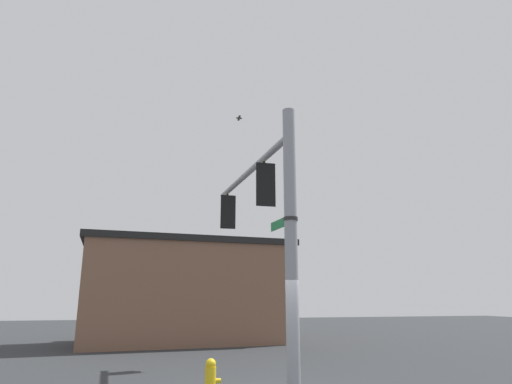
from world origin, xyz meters
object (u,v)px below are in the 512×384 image
object	(u,v)px
traffic_light_nearest_pole	(264,186)
bird_flying	(239,118)
fire_hydrant	(211,378)
street_name_sign	(285,221)
traffic_light_mid_inner	(227,213)

from	to	relation	value
traffic_light_nearest_pole	bird_flying	world-z (taller)	bird_flying
fire_hydrant	street_name_sign	bearing A→B (deg)	-14.80
street_name_sign	fire_hydrant	distance (m)	3.85
traffic_light_mid_inner	fire_hydrant	bearing A→B (deg)	-103.34
traffic_light_nearest_pole	fire_hydrant	distance (m)	5.06
traffic_light_nearest_pole	bird_flying	bearing A→B (deg)	112.85
traffic_light_nearest_pole	street_name_sign	distance (m)	1.95
traffic_light_mid_inner	fire_hydrant	xyz separation A→B (m)	(-1.19, -5.03, -4.71)
street_name_sign	bird_flying	distance (m)	4.60
traffic_light_mid_inner	street_name_sign	distance (m)	5.62
traffic_light_nearest_pole	street_name_sign	world-z (taller)	traffic_light_nearest_pole
street_name_sign	bird_flying	size ratio (longest dim) A/B	4.16
bird_flying	fire_hydrant	bearing A→B (deg)	-114.85
traffic_light_mid_inner	street_name_sign	bearing A→B (deg)	-85.42
traffic_light_nearest_pole	fire_hydrant	xyz separation A→B (m)	(-1.51, -1.06, -4.71)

